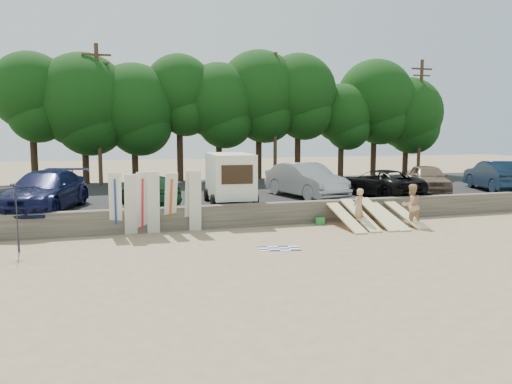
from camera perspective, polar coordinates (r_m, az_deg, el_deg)
ground at (r=20.78m, az=11.68°, el=-4.74°), size 120.00×120.00×0.00m
seawall at (r=23.32m, az=8.16°, el=-2.16°), size 44.00×0.50×1.00m
parking_lot at (r=30.22m, az=2.07°, el=-0.34°), size 44.00×14.50×0.70m
treeline at (r=36.74m, az=-1.74°, el=10.47°), size 33.39×6.34×9.39m
utility_poles at (r=35.86m, az=2.22°, el=8.91°), size 25.80×0.26×9.00m
box_trailer at (r=24.01m, az=-3.01°, el=1.88°), size 2.39×3.92×2.41m
car_0 at (r=23.68m, az=-22.98°, el=0.11°), size 4.00×6.42×1.74m
car_1 at (r=23.92m, az=-12.36°, el=0.33°), size 3.01×4.89×1.55m
car_2 at (r=26.48m, az=5.68°, el=1.34°), size 2.96×5.75×1.81m
car_3 at (r=27.68m, az=13.96°, el=1.03°), size 3.12×5.45×1.43m
car_4 at (r=30.29m, az=19.02°, el=1.48°), size 3.55×5.02×1.59m
car_5 at (r=32.47m, az=25.77°, el=1.68°), size 3.53×5.71×1.78m
surfboard_upright_0 at (r=20.65m, az=-15.77°, el=-1.33°), size 0.51×0.59×2.56m
surfboard_upright_1 at (r=20.44m, az=-14.11°, el=-1.43°), size 0.51×0.81×2.51m
surfboard_upright_2 at (r=20.64m, az=-12.86°, el=-1.25°), size 0.54×0.62×2.56m
surfboard_upright_3 at (r=20.59m, az=-11.66°, el=-1.22°), size 0.53×0.56×2.57m
surfboard_upright_4 at (r=20.81m, az=-9.73°, el=-1.19°), size 0.54×0.85×2.50m
surfboard_upright_5 at (r=20.80m, az=-6.96°, el=-1.05°), size 0.57×0.62×2.56m
surfboard_upright_6 at (r=20.93m, az=-7.45°, el=-1.03°), size 0.52×0.64×2.55m
surfboard_low_0 at (r=21.90m, az=10.23°, el=-2.87°), size 0.56×2.89×0.94m
surfboard_low_1 at (r=22.32m, az=11.81°, el=-2.58°), size 0.56×2.86×1.05m
surfboard_low_2 at (r=22.67m, az=13.74°, el=-2.44°), size 0.56×2.84×1.09m
surfboard_low_3 at (r=22.88m, az=14.81°, el=-2.66°), size 0.56×2.91×0.88m
surfboard_low_4 at (r=23.49m, az=16.65°, el=-2.44°), size 0.56×2.90×0.91m
beachgoer_a at (r=22.03m, az=11.65°, el=-1.82°), size 0.74×0.64×1.72m
beachgoer_b at (r=22.89m, az=17.32°, el=-1.46°), size 0.94×0.75×1.88m
cooler at (r=22.58m, az=7.32°, el=-3.32°), size 0.44×0.39×0.32m
gear_bag at (r=24.04m, az=14.13°, el=-2.98°), size 0.37×0.34×0.22m
beach_towel at (r=17.86m, az=2.65°, el=-6.48°), size 1.77×1.77×0.00m
beach_umbrella at (r=19.06m, az=-25.67°, el=-2.55°), size 3.18×3.22×2.47m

